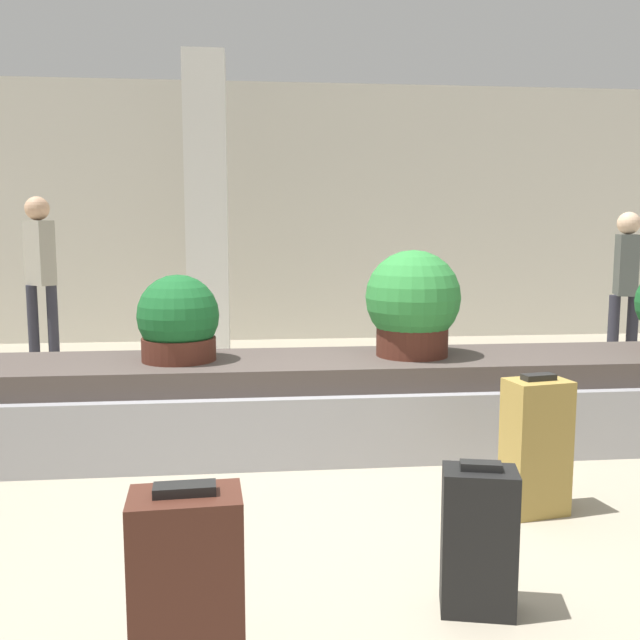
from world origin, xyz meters
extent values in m
plane|color=#9E937F|center=(0.00, 0.00, 0.00)|extent=(18.00, 18.00, 0.00)
cube|color=beige|center=(0.00, 5.80, 1.60)|extent=(18.00, 0.06, 3.20)
cube|color=#9E9EA3|center=(0.00, 1.31, 0.22)|extent=(8.94, 0.99, 0.44)
cube|color=#4C423D|center=(0.00, 1.31, 0.51)|extent=(8.58, 0.83, 0.16)
cube|color=silver|center=(-0.87, 4.34, 1.60)|extent=(0.43, 0.43, 3.20)
cube|color=#472319|center=(-0.67, -1.22, 0.33)|extent=(0.35, 0.24, 0.67)
cube|color=black|center=(-0.67, -1.22, 0.68)|extent=(0.19, 0.09, 0.03)
cube|color=black|center=(0.38, -0.80, 0.28)|extent=(0.31, 0.24, 0.56)
cube|color=black|center=(0.38, -0.80, 0.57)|extent=(0.16, 0.10, 0.03)
cube|color=#A3843D|center=(0.97, 0.08, 0.34)|extent=(0.33, 0.26, 0.69)
cube|color=black|center=(0.97, 0.08, 0.70)|extent=(0.18, 0.10, 0.03)
cylinder|color=#4C2319|center=(-0.91, 1.32, 0.67)|extent=(0.47, 0.47, 0.15)
sphere|color=#195B28|center=(-0.91, 1.32, 0.88)|extent=(0.52, 0.52, 0.52)
cylinder|color=#4C2319|center=(0.62, 1.33, 0.70)|extent=(0.48, 0.48, 0.22)
sphere|color=#2D7F38|center=(0.62, 1.33, 0.98)|extent=(0.63, 0.63, 0.63)
cylinder|color=#282833|center=(-2.69, 4.36, 0.42)|extent=(0.11, 0.11, 0.84)
cylinder|color=#282833|center=(-2.49, 4.36, 0.42)|extent=(0.11, 0.11, 0.84)
cube|color=gray|center=(-2.59, 4.36, 1.17)|extent=(0.36, 0.35, 0.66)
sphere|color=tan|center=(-2.59, 4.36, 1.63)|extent=(0.24, 0.24, 0.24)
cylinder|color=#282833|center=(3.20, 3.47, 0.38)|extent=(0.11, 0.11, 0.76)
cylinder|color=#282833|center=(3.40, 3.47, 0.38)|extent=(0.11, 0.11, 0.76)
cube|color=#474C47|center=(3.30, 3.47, 1.06)|extent=(0.27, 0.36, 0.60)
sphere|color=beige|center=(3.30, 3.47, 1.48)|extent=(0.22, 0.22, 0.22)
camera|label=1|loc=(-0.48, -3.27, 1.46)|focal=40.00mm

